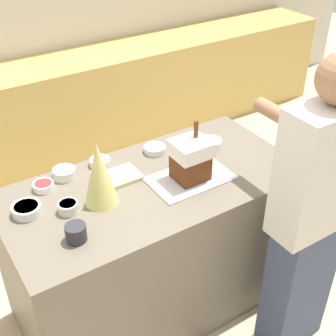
{
  "coord_description": "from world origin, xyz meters",
  "views": [
    {
      "loc": [
        -1.0,
        -1.7,
        2.31
      ],
      "look_at": [
        0.09,
        0.0,
        0.96
      ],
      "focal_mm": 50.0,
      "sensor_mm": 36.0,
      "label": 1
    }
  ],
  "objects_px": {
    "candy_bowl_center_rear": "(44,186)",
    "candy_bowl_far_right": "(27,209)",
    "gingerbread_house": "(191,159)",
    "person": "(312,216)",
    "cookbook": "(122,176)",
    "baking_tray": "(190,178)",
    "candy_bowl_far_left": "(64,173)",
    "candy_bowl_beside_tree": "(155,149)",
    "candy_bowl_near_tray_right": "(100,162)",
    "candy_bowl_front_corner": "(68,207)",
    "decorative_tree": "(99,174)",
    "mug": "(76,233)",
    "candy_bowl_behind_tray": "(210,144)"
  },
  "relations": [
    {
      "from": "person",
      "to": "baking_tray",
      "type": "bearing_deg",
      "value": 121.71
    },
    {
      "from": "candy_bowl_center_rear",
      "to": "candy_bowl_front_corner",
      "type": "bearing_deg",
      "value": -81.71
    },
    {
      "from": "candy_bowl_beside_tree",
      "to": "candy_bowl_near_tray_right",
      "type": "xyz_separation_m",
      "value": [
        -0.32,
        0.05,
        0.0
      ]
    },
    {
      "from": "candy_bowl_beside_tree",
      "to": "cookbook",
      "type": "distance_m",
      "value": 0.31
    },
    {
      "from": "candy_bowl_far_left",
      "to": "candy_bowl_behind_tray",
      "type": "distance_m",
      "value": 0.84
    },
    {
      "from": "candy_bowl_beside_tree",
      "to": "candy_bowl_far_right",
      "type": "relative_size",
      "value": 0.89
    },
    {
      "from": "decorative_tree",
      "to": "candy_bowl_front_corner",
      "type": "distance_m",
      "value": 0.22
    },
    {
      "from": "baking_tray",
      "to": "cookbook",
      "type": "distance_m",
      "value": 0.36
    },
    {
      "from": "candy_bowl_beside_tree",
      "to": "candy_bowl_behind_tray",
      "type": "height_order",
      "value": "candy_bowl_behind_tray"
    },
    {
      "from": "gingerbread_house",
      "to": "candy_bowl_center_rear",
      "type": "distance_m",
      "value": 0.76
    },
    {
      "from": "baking_tray",
      "to": "candy_bowl_beside_tree",
      "type": "height_order",
      "value": "candy_bowl_beside_tree"
    },
    {
      "from": "person",
      "to": "gingerbread_house",
      "type": "bearing_deg",
      "value": 121.67
    },
    {
      "from": "gingerbread_house",
      "to": "candy_bowl_far_right",
      "type": "relative_size",
      "value": 2.23
    },
    {
      "from": "gingerbread_house",
      "to": "person",
      "type": "distance_m",
      "value": 0.65
    },
    {
      "from": "baking_tray",
      "to": "candy_bowl_behind_tray",
      "type": "bearing_deg",
      "value": 34.88
    },
    {
      "from": "candy_bowl_far_left",
      "to": "candy_bowl_far_right",
      "type": "distance_m",
      "value": 0.33
    },
    {
      "from": "gingerbread_house",
      "to": "candy_bowl_near_tray_right",
      "type": "height_order",
      "value": "gingerbread_house"
    },
    {
      "from": "candy_bowl_center_rear",
      "to": "candy_bowl_front_corner",
      "type": "xyz_separation_m",
      "value": [
        0.03,
        -0.24,
        0.01
      ]
    },
    {
      "from": "candy_bowl_beside_tree",
      "to": "candy_bowl_far_left",
      "type": "relative_size",
      "value": 1.03
    },
    {
      "from": "baking_tray",
      "to": "candy_bowl_beside_tree",
      "type": "relative_size",
      "value": 3.5
    },
    {
      "from": "candy_bowl_front_corner",
      "to": "person",
      "type": "xyz_separation_m",
      "value": [
        0.98,
        -0.63,
        -0.05
      ]
    },
    {
      "from": "gingerbread_house",
      "to": "cookbook",
      "type": "distance_m",
      "value": 0.38
    },
    {
      "from": "person",
      "to": "cookbook",
      "type": "bearing_deg",
      "value": 130.21
    },
    {
      "from": "candy_bowl_far_left",
      "to": "person",
      "type": "bearing_deg",
      "value": -45.93
    },
    {
      "from": "candy_bowl_far_left",
      "to": "gingerbread_house",
      "type": "bearing_deg",
      "value": -34.03
    },
    {
      "from": "decorative_tree",
      "to": "person",
      "type": "height_order",
      "value": "person"
    },
    {
      "from": "candy_bowl_far_left",
      "to": "mug",
      "type": "bearing_deg",
      "value": -106.32
    },
    {
      "from": "candy_bowl_far_left",
      "to": "candy_bowl_beside_tree",
      "type": "bearing_deg",
      "value": -4.55
    },
    {
      "from": "candy_bowl_center_rear",
      "to": "baking_tray",
      "type": "bearing_deg",
      "value": -25.87
    },
    {
      "from": "decorative_tree",
      "to": "candy_bowl_front_corner",
      "type": "relative_size",
      "value": 3.4
    },
    {
      "from": "candy_bowl_far_left",
      "to": "cookbook",
      "type": "distance_m",
      "value": 0.3
    },
    {
      "from": "candy_bowl_far_left",
      "to": "candy_bowl_near_tray_right",
      "type": "bearing_deg",
      "value": 0.74
    },
    {
      "from": "candy_bowl_center_rear",
      "to": "candy_bowl_far_left",
      "type": "xyz_separation_m",
      "value": [
        0.13,
        0.04,
        0.01
      ]
    },
    {
      "from": "gingerbread_house",
      "to": "candy_bowl_front_corner",
      "type": "distance_m",
      "value": 0.66
    },
    {
      "from": "candy_bowl_near_tray_right",
      "to": "candy_bowl_behind_tray",
      "type": "distance_m",
      "value": 0.64
    },
    {
      "from": "gingerbread_house",
      "to": "mug",
      "type": "height_order",
      "value": "gingerbread_house"
    },
    {
      "from": "candy_bowl_center_rear",
      "to": "cookbook",
      "type": "distance_m",
      "value": 0.4
    },
    {
      "from": "candy_bowl_behind_tray",
      "to": "candy_bowl_near_tray_right",
      "type": "bearing_deg",
      "value": 163.36
    },
    {
      "from": "candy_bowl_center_rear",
      "to": "candy_bowl_front_corner",
      "type": "relative_size",
      "value": 1.1
    },
    {
      "from": "candy_bowl_near_tray_right",
      "to": "candy_bowl_far_right",
      "type": "height_order",
      "value": "candy_bowl_far_right"
    },
    {
      "from": "candy_bowl_beside_tree",
      "to": "cookbook",
      "type": "relative_size",
      "value": 0.68
    },
    {
      "from": "cookbook",
      "to": "baking_tray",
      "type": "bearing_deg",
      "value": -34.65
    },
    {
      "from": "candy_bowl_center_rear",
      "to": "candy_bowl_far_right",
      "type": "xyz_separation_m",
      "value": [
        -0.14,
        -0.15,
        0.01
      ]
    },
    {
      "from": "baking_tray",
      "to": "candy_bowl_far_right",
      "type": "distance_m",
      "value": 0.83
    },
    {
      "from": "candy_bowl_beside_tree",
      "to": "mug",
      "type": "xyz_separation_m",
      "value": [
        -0.67,
        -0.44,
        0.02
      ]
    },
    {
      "from": "candy_bowl_near_tray_right",
      "to": "cookbook",
      "type": "xyz_separation_m",
      "value": [
        0.04,
        -0.17,
        -0.01
      ]
    },
    {
      "from": "candy_bowl_far_left",
      "to": "mug",
      "type": "height_order",
      "value": "mug"
    },
    {
      "from": "baking_tray",
      "to": "mug",
      "type": "relative_size",
      "value": 4.57
    },
    {
      "from": "mug",
      "to": "person",
      "type": "height_order",
      "value": "person"
    },
    {
      "from": "person",
      "to": "candy_bowl_far_left",
      "type": "bearing_deg",
      "value": 134.07
    }
  ]
}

